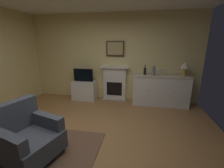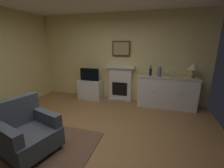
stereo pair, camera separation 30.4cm
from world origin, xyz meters
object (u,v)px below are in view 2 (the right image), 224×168
object	(u,v)px
fireplace_unit	(120,83)
vase_decorative	(159,71)
sideboard_cabinet	(166,92)
armchair	(27,131)
framed_picture	(121,49)
wine_bottle	(150,72)
tv_cabinet	(90,89)
wine_glass_right	(174,73)
table_lamp	(193,68)
wine_glass_left	(165,72)
wine_glass_center	(169,72)
tv_set	(89,75)
potted_plant_fern	(21,109)

from	to	relation	value
fireplace_unit	vase_decorative	world-z (taller)	vase_decorative
sideboard_cabinet	armchair	world-z (taller)	armchair
framed_picture	wine_bottle	size ratio (longest dim) A/B	1.90
tv_cabinet	armchair	xyz separation A→B (m)	(0.05, -2.64, 0.07)
wine_glass_right	fireplace_unit	bearing A→B (deg)	172.14
framed_picture	table_lamp	distance (m)	2.05
sideboard_cabinet	vase_decorative	distance (m)	0.64
framed_picture	vase_decorative	distance (m)	1.32
fireplace_unit	wine_glass_left	size ratio (longest dim) A/B	6.67
wine_glass_center	armchair	bearing A→B (deg)	-132.07
wine_bottle	wine_glass_right	world-z (taller)	wine_bottle
fireplace_unit	armchair	size ratio (longest dim) A/B	1.12
tv_set	armchair	size ratio (longest dim) A/B	0.63
table_lamp	vase_decorative	distance (m)	0.85
wine_glass_left	wine_glass_center	xyz separation A→B (m)	(0.11, 0.03, 0.00)
framed_picture	table_lamp	size ratio (longest dim) A/B	1.37
wine_glass_right	armchair	bearing A→B (deg)	-133.50
fireplace_unit	tv_set	size ratio (longest dim) A/B	1.77
potted_plant_fern	wine_glass_left	bearing A→B (deg)	26.98
wine_bottle	wine_glass_center	world-z (taller)	wine_bottle
wine_bottle	tv_set	distance (m)	1.90
wine_bottle	tv_set	size ratio (longest dim) A/B	0.47
sideboard_cabinet	vase_decorative	xyz separation A→B (m)	(-0.24, -0.05, 0.59)
table_lamp	tv_set	size ratio (longest dim) A/B	0.65
tv_set	wine_bottle	bearing A→B (deg)	0.72
wine_glass_center	potted_plant_fern	distance (m)	3.92
framed_picture	wine_glass_left	distance (m)	1.47
fireplace_unit	potted_plant_fern	distance (m)	2.80
tv_set	armchair	xyz separation A→B (m)	(0.05, -2.62, -0.44)
sideboard_cabinet	wine_glass_left	world-z (taller)	wine_glass_left
tv_cabinet	sideboard_cabinet	bearing A→B (deg)	-0.36
wine_glass_right	vase_decorative	size ratio (longest dim) A/B	0.59
wine_glass_right	tv_set	world-z (taller)	wine_glass_right
framed_picture	sideboard_cabinet	size ratio (longest dim) A/B	0.34
framed_picture	tv_set	world-z (taller)	framed_picture
wine_bottle	wine_glass_left	distance (m)	0.40
armchair	framed_picture	bearing A→B (deg)	71.94
sideboard_cabinet	vase_decorative	world-z (taller)	vase_decorative
framed_picture	potted_plant_fern	bearing A→B (deg)	-135.60
framed_picture	wine_glass_right	world-z (taller)	framed_picture
framed_picture	vase_decorative	world-z (taller)	framed_picture
wine_glass_right	wine_glass_left	bearing A→B (deg)	-173.91
wine_glass_center	tv_set	world-z (taller)	wine_glass_center
sideboard_cabinet	wine_glass_right	size ratio (longest dim) A/B	9.73
sideboard_cabinet	wine_glass_center	distance (m)	0.57
sideboard_cabinet	armchair	xyz separation A→B (m)	(-2.32, -2.62, -0.07)
fireplace_unit	wine_glass_right	size ratio (longest dim) A/B	6.67
fireplace_unit	wine_glass_center	world-z (taller)	fireplace_unit
wine_glass_right	armchair	xyz separation A→B (m)	(-2.46, -2.59, -0.64)
wine_glass_left	wine_glass_center	distance (m)	0.12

